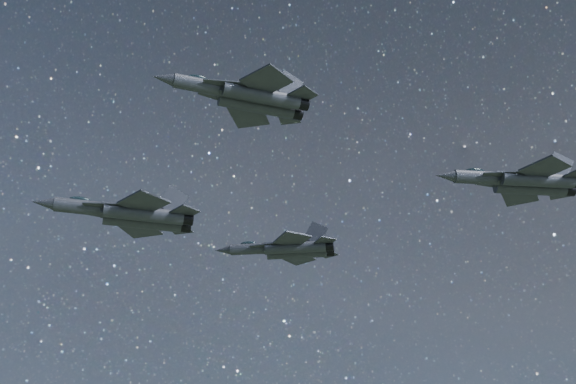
{
  "coord_description": "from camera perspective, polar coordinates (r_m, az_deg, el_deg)",
  "views": [
    {
      "loc": [
        3.07,
        -65.78,
        114.67
      ],
      "look_at": [
        -1.8,
        3.01,
        150.36
      ],
      "focal_mm": 42.0,
      "sensor_mm": 36.0,
      "label": 1
    }
  ],
  "objects": [
    {
      "name": "jet_left",
      "position": [
        89.51,
        -0.14,
        -4.83
      ],
      "size": [
        16.65,
        11.8,
        4.23
      ],
      "rotation": [
        0.0,
        0.0,
        -0.05
      ],
      "color": "#2D2F38"
    },
    {
      "name": "jet_slot",
      "position": [
        81.85,
        19.19,
        0.85
      ],
      "size": [
        17.8,
        12.29,
        4.47
      ],
      "rotation": [
        0.0,
        0.0,
        0.17
      ],
      "color": "#2D2F38"
    },
    {
      "name": "jet_lead",
      "position": [
        82.52,
        -13.19,
        -1.84
      ],
      "size": [
        19.51,
        13.06,
        4.94
      ],
      "rotation": [
        0.0,
        0.0,
        0.33
      ],
      "color": "#2D2F38"
    },
    {
      "name": "jet_right",
      "position": [
        65.36,
        -3.52,
        8.1
      ],
      "size": [
        15.56,
        10.27,
        3.98
      ],
      "rotation": [
        0.0,
        0.0,
        0.4
      ],
      "color": "#2D2F38"
    }
  ]
}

